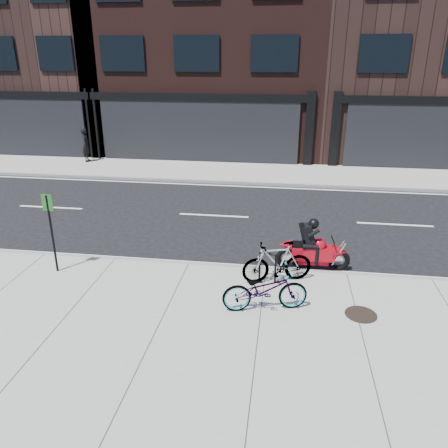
% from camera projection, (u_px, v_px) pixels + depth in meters
% --- Properties ---
extents(ground, '(120.00, 120.00, 0.00)m').
position_uv_depth(ground, '(203.00, 238.00, 13.19)').
color(ground, black).
rests_on(ground, ground).
extents(sidewalk_near, '(60.00, 6.00, 0.13)m').
position_uv_depth(sidewalk_near, '(155.00, 335.00, 8.56)').
color(sidewalk_near, gray).
rests_on(sidewalk_near, ground).
extents(sidewalk_far, '(60.00, 3.50, 0.13)m').
position_uv_depth(sidewalk_far, '(234.00, 172.00, 20.31)').
color(sidewalk_far, gray).
rests_on(sidewalk_far, ground).
extents(building_midwest, '(10.00, 10.00, 12.00)m').
position_uv_depth(building_midwest, '(49.00, 39.00, 25.95)').
color(building_midwest, black).
rests_on(building_midwest, ground).
extents(building_center, '(12.00, 10.00, 14.50)m').
position_uv_depth(building_center, '(214.00, 14.00, 24.17)').
color(building_center, black).
rests_on(building_center, ground).
extents(building_mideast, '(12.00, 10.00, 12.50)m').
position_uv_depth(building_mideast, '(439.00, 32.00, 22.95)').
color(building_mideast, black).
rests_on(building_mideast, ground).
extents(bike_rack, '(0.43, 0.15, 0.74)m').
position_uv_depth(bike_rack, '(268.00, 264.00, 10.32)').
color(bike_rack, black).
rests_on(bike_rack, sidewalk_near).
extents(bicycle_front, '(1.91, 1.05, 0.95)m').
position_uv_depth(bicycle_front, '(265.00, 289.00, 9.14)').
color(bicycle_front, gray).
rests_on(bicycle_front, sidewalk_near).
extents(bicycle_rear, '(1.75, 0.97, 1.01)m').
position_uv_depth(bicycle_rear, '(277.00, 262.00, 10.26)').
color(bicycle_rear, gray).
rests_on(bicycle_rear, sidewalk_near).
extents(motorcycle, '(1.89, 0.45, 1.41)m').
position_uv_depth(motorcycle, '(317.00, 249.00, 11.08)').
color(motorcycle, black).
rests_on(motorcycle, ground).
extents(pedestrian, '(0.50, 0.66, 1.65)m').
position_uv_depth(pedestrian, '(86.00, 145.00, 21.74)').
color(pedestrian, black).
rests_on(pedestrian, sidewalk_far).
extents(manhole_cover, '(0.76, 0.76, 0.02)m').
position_uv_depth(manhole_cover, '(361.00, 314.00, 9.10)').
color(manhole_cover, black).
rests_on(manhole_cover, sidewalk_near).
extents(sign_post, '(0.27, 0.05, 2.01)m').
position_uv_depth(sign_post, '(51.00, 226.00, 10.50)').
color(sign_post, black).
rests_on(sign_post, sidewalk_near).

